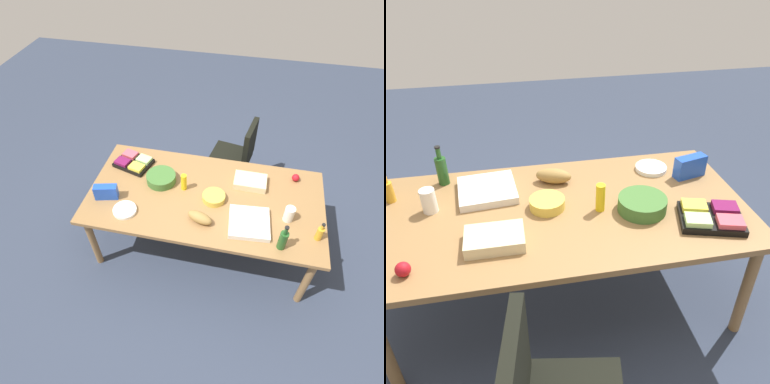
# 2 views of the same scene
# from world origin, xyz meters

# --- Properties ---
(ground_plane) EXTENTS (10.00, 10.00, 0.00)m
(ground_plane) POSITION_xyz_m (0.00, 0.00, 0.00)
(ground_plane) COLOR #30394D
(conference_table) EXTENTS (2.28, 1.16, 0.77)m
(conference_table) POSITION_xyz_m (0.00, 0.00, 0.70)
(conference_table) COLOR olive
(conference_table) RESTS_ON ground
(salad_bowl) EXTENTS (0.38, 0.38, 0.09)m
(salad_bowl) POSITION_xyz_m (0.47, -0.11, 0.81)
(salad_bowl) COLOR #3D6B2E
(salad_bowl) RESTS_ON conference_table
(mustard_bottle) EXTENTS (0.06, 0.06, 0.18)m
(mustard_bottle) POSITION_xyz_m (0.22, -0.05, 0.86)
(mustard_bottle) COLOR yellow
(mustard_bottle) RESTS_ON conference_table
(dressing_bottle) EXTENTS (0.07, 0.07, 0.20)m
(dressing_bottle) POSITION_xyz_m (-1.05, 0.29, 0.84)
(dressing_bottle) COLOR gold
(dressing_bottle) RESTS_ON conference_table
(paper_plate_stack) EXTENTS (0.27, 0.27, 0.03)m
(paper_plate_stack) POSITION_xyz_m (0.70, 0.35, 0.78)
(paper_plate_stack) COLOR white
(paper_plate_stack) RESTS_ON conference_table
(chip_bowl) EXTENTS (0.27, 0.27, 0.06)m
(chip_bowl) POSITION_xyz_m (-0.09, 0.03, 0.80)
(chip_bowl) COLOR gold
(chip_bowl) RESTS_ON conference_table
(sheet_cake) EXTENTS (0.32, 0.22, 0.07)m
(sheet_cake) POSITION_xyz_m (-0.41, -0.25, 0.80)
(sheet_cake) COLOR beige
(sheet_cake) RESTS_ON conference_table
(pizza_box) EXTENTS (0.39, 0.39, 0.05)m
(pizza_box) POSITION_xyz_m (-0.45, 0.26, 0.79)
(pizza_box) COLOR silver
(pizza_box) RESTS_ON conference_table
(bread_loaf) EXTENTS (0.26, 0.18, 0.10)m
(bread_loaf) POSITION_xyz_m (-0.01, 0.32, 0.82)
(bread_loaf) COLOR olive
(bread_loaf) RESTS_ON conference_table
(chip_bag_blue) EXTENTS (0.23, 0.13, 0.15)m
(chip_bag_blue) POSITION_xyz_m (0.92, 0.22, 0.84)
(chip_bag_blue) COLOR blue
(chip_bag_blue) RESTS_ON conference_table
(mayo_jar) EXTENTS (0.11, 0.11, 0.15)m
(mayo_jar) POSITION_xyz_m (-0.79, 0.13, 0.84)
(mayo_jar) COLOR white
(mayo_jar) RESTS_ON conference_table
(apple_red) EXTENTS (0.09, 0.09, 0.08)m
(apple_red) POSITION_xyz_m (-0.86, -0.40, 0.81)
(apple_red) COLOR #AE141E
(apple_red) RESTS_ON conference_table
(fruit_platter) EXTENTS (0.42, 0.37, 0.07)m
(fruit_platter) POSITION_xyz_m (0.83, -0.29, 0.80)
(fruit_platter) COLOR black
(fruit_platter) RESTS_ON conference_table
(wine_bottle) EXTENTS (0.09, 0.09, 0.28)m
(wine_bottle) POSITION_xyz_m (-0.74, 0.45, 0.87)
(wine_bottle) COLOR #1F4E1E
(wine_bottle) RESTS_ON conference_table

